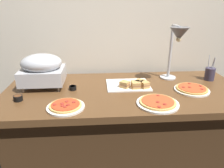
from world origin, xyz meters
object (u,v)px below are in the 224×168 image
sauce_cup_far (18,98)px  utensil_holder (210,74)px  pizza_plate_center (192,89)px  sauce_cup_near (73,88)px  heat_lamp (177,40)px  pizza_plate_raised_stand (158,103)px  chafing_dish (42,69)px  pizza_plate_front (66,106)px  sandwich_platter (132,85)px

sauce_cup_far → utensil_holder: bearing=11.3°
pizza_plate_center → sauce_cup_far: bearing=-176.3°
sauce_cup_near → utensil_holder: 1.19m
heat_lamp → pizza_plate_raised_stand: heat_lamp is taller
pizza_plate_center → sauce_cup_far: (-1.29, -0.08, 0.01)m
chafing_dish → sauce_cup_near: 0.29m
sauce_cup_near → utensil_holder: size_ratio=0.26×
pizza_plate_raised_stand → chafing_dish: bearing=155.4°
chafing_dish → sauce_cup_far: (-0.12, -0.25, -0.13)m
pizza_plate_front → sandwich_platter: bearing=34.1°
sauce_cup_far → utensil_holder: 1.58m
heat_lamp → pizza_plate_center: size_ratio=1.78×
heat_lamp → sandwich_platter: (-0.36, -0.06, -0.35)m
sauce_cup_near → sauce_cup_far: (-0.36, -0.17, 0.00)m
pizza_plate_center → sauce_cup_near: 0.93m
utensil_holder → pizza_plate_front: bearing=-159.7°
pizza_plate_front → pizza_plate_center: 0.97m
pizza_plate_center → sandwich_platter: (-0.46, 0.11, 0.01)m
chafing_dish → pizza_plate_raised_stand: chafing_dish is taller
heat_lamp → sandwich_platter: bearing=-170.0°
pizza_plate_center → heat_lamp: bearing=117.8°
pizza_plate_raised_stand → pizza_plate_center: bearing=32.7°
pizza_plate_front → pizza_plate_center: (0.95, 0.22, 0.00)m
heat_lamp → sandwich_platter: 0.51m
pizza_plate_raised_stand → sauce_cup_far: (-0.96, 0.13, 0.01)m
pizza_plate_raised_stand → sauce_cup_far: bearing=172.4°
sandwich_platter → utensil_holder: bearing=9.0°
pizza_plate_raised_stand → sauce_cup_far: sauce_cup_far is taller
heat_lamp → sandwich_platter: size_ratio=1.37×
sandwich_platter → utensil_holder: (0.71, 0.11, 0.04)m
sauce_cup_near → sandwich_platter: bearing=3.5°
pizza_plate_center → utensil_holder: utensil_holder is taller
pizza_plate_raised_stand → utensil_holder: 0.73m
heat_lamp → sauce_cup_far: size_ratio=7.69×
chafing_dish → pizza_plate_front: 0.47m
pizza_plate_raised_stand → pizza_plate_front: bearing=-179.5°
sauce_cup_near → utensil_holder: bearing=6.8°
chafing_dish → heat_lamp: size_ratio=0.70×
sandwich_platter → utensil_holder: utensil_holder is taller
heat_lamp → sauce_cup_far: heat_lamp is taller
chafing_dish → sauce_cup_far: 0.31m
pizza_plate_center → sauce_cup_near: bearing=174.8°
pizza_plate_front → pizza_plate_center: bearing=13.0°
chafing_dish → utensil_holder: 1.43m
heat_lamp → utensil_holder: size_ratio=2.18×
pizza_plate_raised_stand → sauce_cup_near: (-0.60, 0.30, 0.01)m
sandwich_platter → sauce_cup_far: bearing=-166.7°
sauce_cup_near → sauce_cup_far: sauce_cup_far is taller
heat_lamp → pizza_plate_raised_stand: size_ratio=1.67×
sandwich_platter → sauce_cup_far: 0.86m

